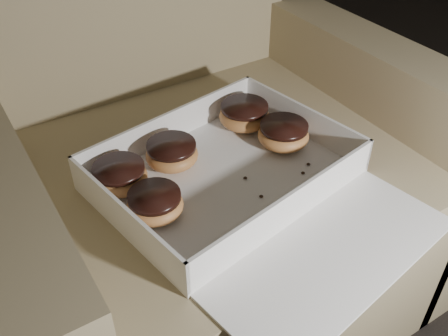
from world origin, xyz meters
The scene contains 13 objects.
floor centered at (0.00, 0.00, 0.00)m, with size 4.50×4.50×0.00m, color black.
armchair centered at (-0.14, 0.00, 0.29)m, with size 0.89×0.76×0.93m.
bakery_box centered at (-0.16, -0.19, 0.43)m, with size 0.49×0.55×0.07m.
donut_a centered at (-0.34, -0.08, 0.45)m, with size 0.10×0.10×0.05m.
donut_b centered at (-0.23, -0.07, 0.45)m, with size 0.10×0.10×0.05m.
donut_c centered at (-0.32, -0.17, 0.45)m, with size 0.09×0.09×0.05m.
donut_d centered at (-0.05, -0.03, 0.45)m, with size 0.10×0.10×0.05m.
donut_e centered at (-0.02, -0.13, 0.45)m, with size 0.10×0.10×0.05m.
crumb_a centered at (-0.05, -0.22, 0.43)m, with size 0.01×0.01×0.00m, color black.
crumb_b centered at (-0.34, -0.19, 0.43)m, with size 0.01×0.01×0.00m, color black.
crumb_c centered at (-0.02, -0.20, 0.43)m, with size 0.01×0.01×0.00m, color black.
crumb_d centered at (-0.15, -0.23, 0.43)m, with size 0.01×0.01×0.00m, color black.
crumb_e centered at (-0.14, -0.17, 0.43)m, with size 0.01×0.01×0.00m, color black.
Camera 1 is at (-0.53, -0.73, 0.99)m, focal length 40.00 mm.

